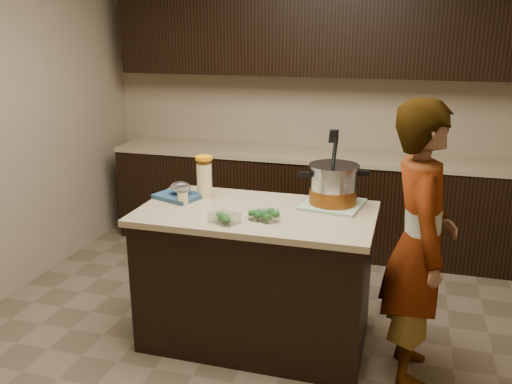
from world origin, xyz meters
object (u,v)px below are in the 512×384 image
(stock_pot, at_px, (333,187))
(person, at_px, (419,246))
(lemonade_pitcher, at_px, (204,178))
(island, at_px, (256,276))

(stock_pot, relative_size, person, 0.28)
(lemonade_pitcher, bearing_deg, island, -23.44)
(stock_pot, height_order, person, person)
(stock_pot, bearing_deg, person, -51.86)
(lemonade_pitcher, relative_size, person, 0.17)
(person, bearing_deg, island, 76.46)
(island, height_order, stock_pot, stock_pot)
(stock_pot, xyz_separation_m, person, (0.54, -0.33, -0.20))
(island, xyz_separation_m, stock_pot, (0.44, 0.22, 0.57))
(island, relative_size, stock_pot, 3.23)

